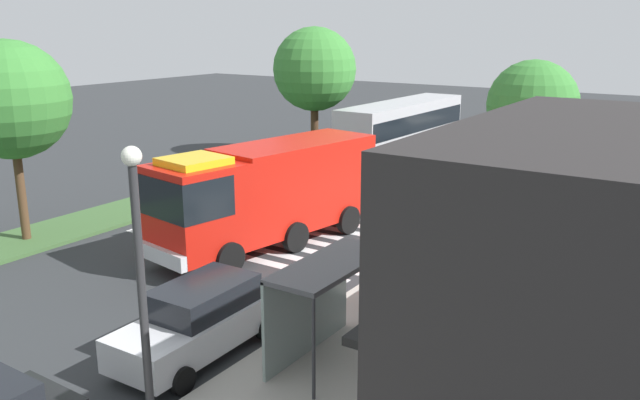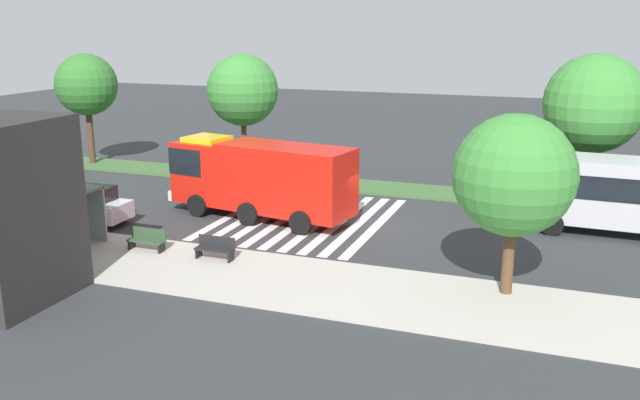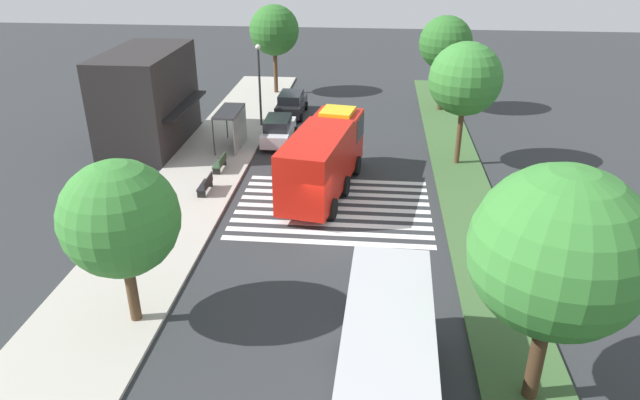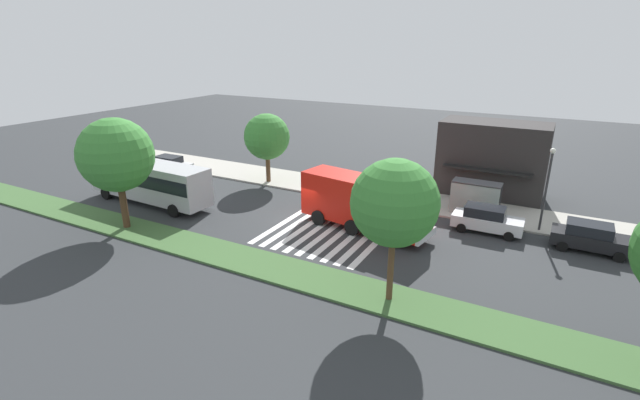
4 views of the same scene
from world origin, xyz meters
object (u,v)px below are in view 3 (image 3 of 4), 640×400
at_px(parked_car_mid, 278,130).
at_px(median_tree_far_west, 558,252).
at_px(bus_stop_shelter, 234,121).
at_px(street_lamp, 259,78).
at_px(bench_near_shelter, 220,163).
at_px(sidewalk_tree_center, 274,30).
at_px(sidewalk_tree_far_west, 120,219).
at_px(median_tree_west, 465,79).
at_px(parked_car_east, 291,104).
at_px(bench_west_of_shelter, 206,185).
at_px(median_tree_center, 446,43).
at_px(fire_truck, 325,154).

relative_size(parked_car_mid, median_tree_far_west, 0.61).
height_order(bus_stop_shelter, street_lamp, street_lamp).
distance_m(bench_near_shelter, sidewalk_tree_center, 18.33).
xyz_separation_m(street_lamp, sidewalk_tree_far_west, (-22.99, 0.40, 0.74)).
xyz_separation_m(bench_near_shelter, median_tree_west, (2.52, -14.13, 4.72)).
height_order(parked_car_mid, parked_car_east, same).
xyz_separation_m(bench_west_of_shelter, median_tree_far_west, (-13.80, -14.13, 4.71)).
bearing_deg(street_lamp, parked_car_mid, -151.21).
height_order(bus_stop_shelter, sidewalk_tree_far_west, sidewalk_tree_far_west).
distance_m(street_lamp, median_tree_far_west, 28.89).
bearing_deg(street_lamp, sidewalk_tree_center, 2.52).
height_order(sidewalk_tree_center, median_tree_center, sidewalk_tree_center).
height_order(sidewalk_tree_far_west, median_tree_center, median_tree_center).
bearing_deg(bus_stop_shelter, parked_car_mid, -63.02).
xyz_separation_m(fire_truck, median_tree_center, (15.79, -7.75, 3.16)).
bearing_deg(median_tree_west, sidewalk_tree_far_west, 140.97).
height_order(parked_car_east, bench_near_shelter, parked_car_east).
distance_m(bus_stop_shelter, street_lamp, 4.98).
relative_size(bus_stop_shelter, median_tree_far_west, 0.46).
relative_size(bench_west_of_shelter, sidewalk_tree_center, 0.22).
bearing_deg(fire_truck, sidewalk_tree_center, 26.50).
bearing_deg(sidewalk_tree_center, parked_car_east, -160.24).
height_order(parked_car_east, sidewalk_tree_far_west, sidewalk_tree_far_west).
bearing_deg(sidewalk_tree_center, street_lamp, -177.48).
relative_size(fire_truck, parked_car_mid, 2.09).
height_order(fire_truck, sidewalk_tree_far_west, sidewalk_tree_far_west).
bearing_deg(sidewalk_tree_center, bench_near_shelter, 178.61).
xyz_separation_m(bus_stop_shelter, sidewalk_tree_center, (13.70, -0.42, 3.48)).
xyz_separation_m(parked_car_east, sidewalk_tree_far_west, (-25.95, 2.20, 3.39)).
bearing_deg(fire_truck, parked_car_east, 25.16).
relative_size(parked_car_mid, sidewalk_tree_center, 0.64).
height_order(parked_car_east, bus_stop_shelter, bus_stop_shelter).
bearing_deg(median_tree_west, bus_stop_shelter, 84.03).
xyz_separation_m(fire_truck, bench_near_shelter, (1.96, 6.38, -1.52)).
bearing_deg(sidewalk_tree_far_west, median_tree_far_west, -100.72).
relative_size(street_lamp, median_tree_west, 0.79).
distance_m(sidewalk_tree_far_west, median_tree_center, 31.37).
bearing_deg(parked_car_east, sidewalk_tree_far_west, 175.91).
xyz_separation_m(sidewalk_tree_center, median_tree_center, (-3.87, -13.70, -0.09)).
xyz_separation_m(parked_car_mid, sidewalk_tree_center, (12.36, 2.20, 4.44)).
bearing_deg(parked_car_east, median_tree_center, -78.17).
distance_m(bench_near_shelter, sidewalk_tree_far_west, 14.86).
xyz_separation_m(bench_near_shelter, median_tree_center, (13.82, -14.13, 4.68)).
distance_m(sidewalk_tree_far_west, median_tree_west, 21.78).
relative_size(bench_west_of_shelter, street_lamp, 0.28).
bearing_deg(street_lamp, fire_truck, -152.29).
relative_size(parked_car_east, bus_stop_shelter, 1.32).
distance_m(parked_car_east, bench_west_of_shelter, 14.98).
xyz_separation_m(street_lamp, median_tree_far_west, (-25.58, -13.30, 1.73)).
relative_size(bus_stop_shelter, median_tree_west, 0.48).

